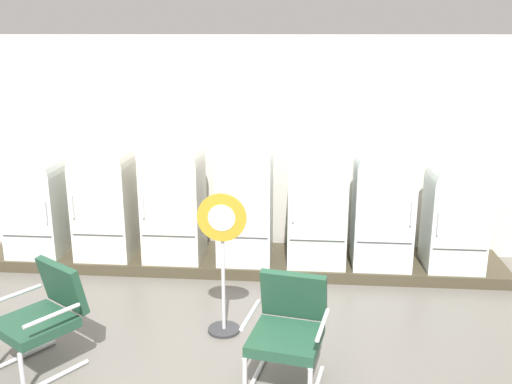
{
  "coord_description": "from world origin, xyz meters",
  "views": [
    {
      "loc": [
        0.77,
        -3.65,
        2.87
      ],
      "look_at": [
        0.22,
        2.75,
        1.06
      ],
      "focal_mm": 39.79,
      "sensor_mm": 36.0,
      "label": 1
    }
  ],
  "objects_px": {
    "refrigerator_4": "(318,196)",
    "armchair_right": "(288,326)",
    "refrigerator_5": "(383,199)",
    "armchair_left": "(44,313)",
    "refrigerator_1": "(104,194)",
    "refrigerator_2": "(174,193)",
    "sign_stand": "(223,265)",
    "refrigerator_0": "(36,198)",
    "refrigerator_6": "(456,209)",
    "refrigerator_3": "(245,194)"
  },
  "relations": [
    {
      "from": "refrigerator_4",
      "to": "armchair_right",
      "type": "distance_m",
      "value": 2.39
    },
    {
      "from": "refrigerator_5",
      "to": "armchair_left",
      "type": "distance_m",
      "value": 3.92
    },
    {
      "from": "refrigerator_1",
      "to": "refrigerator_2",
      "type": "xyz_separation_m",
      "value": [
        0.87,
        0.04,
        0.03
      ]
    },
    {
      "from": "refrigerator_5",
      "to": "sign_stand",
      "type": "distance_m",
      "value": 2.31
    },
    {
      "from": "refrigerator_0",
      "to": "refrigerator_6",
      "type": "distance_m",
      "value": 5.14
    },
    {
      "from": "refrigerator_0",
      "to": "armchair_right",
      "type": "relative_size",
      "value": 1.5
    },
    {
      "from": "sign_stand",
      "to": "refrigerator_3",
      "type": "bearing_deg",
      "value": 87.99
    },
    {
      "from": "refrigerator_5",
      "to": "refrigerator_3",
      "type": "bearing_deg",
      "value": 178.78
    },
    {
      "from": "refrigerator_0",
      "to": "refrigerator_6",
      "type": "relative_size",
      "value": 1.01
    },
    {
      "from": "refrigerator_4",
      "to": "sign_stand",
      "type": "bearing_deg",
      "value": -120.44
    },
    {
      "from": "refrigerator_4",
      "to": "refrigerator_1",
      "type": "bearing_deg",
      "value": -178.87
    },
    {
      "from": "refrigerator_0",
      "to": "refrigerator_4",
      "type": "distance_m",
      "value": 3.52
    },
    {
      "from": "refrigerator_0",
      "to": "sign_stand",
      "type": "distance_m",
      "value": 3.02
    },
    {
      "from": "sign_stand",
      "to": "refrigerator_4",
      "type": "bearing_deg",
      "value": 59.56
    },
    {
      "from": "refrigerator_1",
      "to": "armchair_right",
      "type": "distance_m",
      "value": 3.3
    },
    {
      "from": "refrigerator_6",
      "to": "armchair_right",
      "type": "bearing_deg",
      "value": -129.48
    },
    {
      "from": "refrigerator_6",
      "to": "armchair_right",
      "type": "distance_m",
      "value": 3.01
    },
    {
      "from": "refrigerator_1",
      "to": "refrigerator_6",
      "type": "bearing_deg",
      "value": 0.4
    },
    {
      "from": "armchair_right",
      "to": "sign_stand",
      "type": "xyz_separation_m",
      "value": [
        -0.66,
        0.75,
        0.21
      ]
    },
    {
      "from": "refrigerator_0",
      "to": "refrigerator_1",
      "type": "distance_m",
      "value": 0.89
    },
    {
      "from": "refrigerator_0",
      "to": "refrigerator_3",
      "type": "xyz_separation_m",
      "value": [
        2.64,
        0.03,
        0.11
      ]
    },
    {
      "from": "refrigerator_2",
      "to": "armchair_left",
      "type": "bearing_deg",
      "value": -106.2
    },
    {
      "from": "refrigerator_0",
      "to": "sign_stand",
      "type": "bearing_deg",
      "value": -30.92
    },
    {
      "from": "refrigerator_0",
      "to": "refrigerator_1",
      "type": "xyz_separation_m",
      "value": [
        0.89,
        -0.02,
        0.08
      ]
    },
    {
      "from": "refrigerator_3",
      "to": "armchair_right",
      "type": "height_order",
      "value": "refrigerator_3"
    },
    {
      "from": "refrigerator_1",
      "to": "refrigerator_2",
      "type": "bearing_deg",
      "value": 2.57
    },
    {
      "from": "refrigerator_6",
      "to": "refrigerator_3",
      "type": "bearing_deg",
      "value": 179.68
    },
    {
      "from": "refrigerator_1",
      "to": "refrigerator_0",
      "type": "bearing_deg",
      "value": 178.92
    },
    {
      "from": "refrigerator_1",
      "to": "refrigerator_3",
      "type": "bearing_deg",
      "value": 1.42
    },
    {
      "from": "refrigerator_0",
      "to": "refrigerator_5",
      "type": "bearing_deg",
      "value": -0.11
    },
    {
      "from": "refrigerator_2",
      "to": "armchair_left",
      "type": "relative_size",
      "value": 1.71
    },
    {
      "from": "refrigerator_3",
      "to": "sign_stand",
      "type": "relative_size",
      "value": 1.09
    },
    {
      "from": "refrigerator_0",
      "to": "refrigerator_3",
      "type": "distance_m",
      "value": 2.64
    },
    {
      "from": "armchair_left",
      "to": "armchair_right",
      "type": "bearing_deg",
      "value": -1.5
    },
    {
      "from": "refrigerator_3",
      "to": "armchair_left",
      "type": "xyz_separation_m",
      "value": [
        -1.54,
        -2.27,
        -0.47
      ]
    },
    {
      "from": "armchair_left",
      "to": "refrigerator_3",
      "type": "bearing_deg",
      "value": 55.76
    },
    {
      "from": "refrigerator_4",
      "to": "refrigerator_5",
      "type": "relative_size",
      "value": 1.01
    },
    {
      "from": "sign_stand",
      "to": "armchair_right",
      "type": "bearing_deg",
      "value": -48.68
    },
    {
      "from": "refrigerator_3",
      "to": "refrigerator_6",
      "type": "relative_size",
      "value": 1.15
    },
    {
      "from": "refrigerator_5",
      "to": "armchair_left",
      "type": "xyz_separation_m",
      "value": [
        -3.19,
        -2.23,
        -0.46
      ]
    },
    {
      "from": "refrigerator_0",
      "to": "refrigerator_1",
      "type": "relative_size",
      "value": 0.91
    },
    {
      "from": "refrigerator_3",
      "to": "refrigerator_6",
      "type": "bearing_deg",
      "value": -0.32
    },
    {
      "from": "refrigerator_0",
      "to": "armchair_right",
      "type": "distance_m",
      "value": 3.99
    },
    {
      "from": "refrigerator_2",
      "to": "refrigerator_6",
      "type": "distance_m",
      "value": 3.39
    },
    {
      "from": "refrigerator_6",
      "to": "armchair_right",
      "type": "height_order",
      "value": "refrigerator_6"
    },
    {
      "from": "refrigerator_4",
      "to": "refrigerator_3",
      "type": "bearing_deg",
      "value": -179.46
    },
    {
      "from": "refrigerator_6",
      "to": "refrigerator_2",
      "type": "bearing_deg",
      "value": 179.84
    },
    {
      "from": "refrigerator_6",
      "to": "refrigerator_5",
      "type": "bearing_deg",
      "value": -178.56
    },
    {
      "from": "refrigerator_1",
      "to": "refrigerator_4",
      "type": "bearing_deg",
      "value": 1.13
    },
    {
      "from": "refrigerator_6",
      "to": "armchair_left",
      "type": "bearing_deg",
      "value": -150.89
    }
  ]
}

